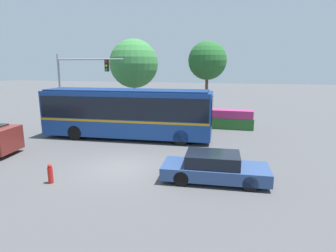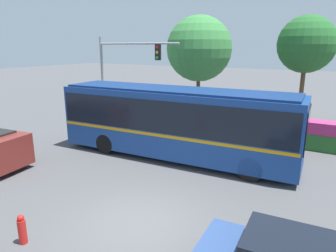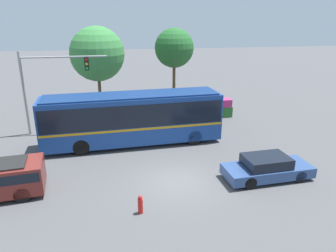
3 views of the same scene
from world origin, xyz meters
The scene contains 8 objects.
ground_plane centered at (0.00, 0.00, 0.00)m, with size 140.00×140.00×0.00m, color #4C4C4F.
city_bus centered at (-1.82, 5.61, 1.92)m, with size 11.67×3.15×3.37m.
sedan_foreground centered at (4.67, -0.48, 0.60)m, with size 4.67×2.06×1.26m.
traffic_light_pole centered at (-7.53, 8.71, 3.92)m, with size 5.85×0.24×5.87m.
flowering_hedge centered at (3.31, 10.42, 0.74)m, with size 6.99×1.02×1.50m.
street_tree_left centered at (-4.09, 13.15, 5.11)m, with size 4.51×4.51×7.38m.
street_tree_centre centered at (2.63, 14.24, 5.37)m, with size 3.50×3.50×7.14m.
fire_hydrant centered at (-2.12, -2.43, 0.41)m, with size 0.22×0.22×0.86m.
Camera 3 is at (-3.03, -14.18, 8.06)m, focal length 33.87 mm.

